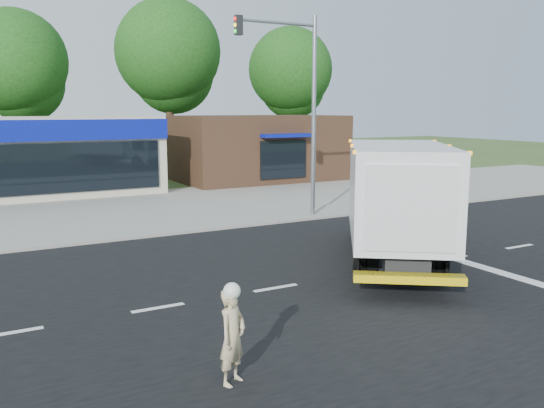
% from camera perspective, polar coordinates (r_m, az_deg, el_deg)
% --- Properties ---
extents(ground, '(120.00, 120.00, 0.00)m').
position_cam_1_polar(ground, '(16.00, 9.84, -6.67)').
color(ground, '#385123').
rests_on(ground, ground).
extents(road_asphalt, '(60.00, 14.00, 0.02)m').
position_cam_1_polar(road_asphalt, '(16.00, 9.84, -6.65)').
color(road_asphalt, black).
rests_on(road_asphalt, ground).
extents(sidewalk, '(60.00, 2.40, 0.12)m').
position_cam_1_polar(sidewalk, '(22.78, -3.13, -1.59)').
color(sidewalk, gray).
rests_on(sidewalk, ground).
extents(parking_apron, '(60.00, 9.00, 0.02)m').
position_cam_1_polar(parking_apron, '(28.05, -8.30, 0.30)').
color(parking_apron, gray).
rests_on(parking_apron, ground).
extents(lane_markings, '(55.20, 7.00, 0.01)m').
position_cam_1_polar(lane_markings, '(15.92, 16.74, -6.95)').
color(lane_markings, silver).
rests_on(lane_markings, road_asphalt).
extents(ems_box_truck, '(6.46, 7.74, 3.45)m').
position_cam_1_polar(ems_box_truck, '(16.86, 12.12, 1.00)').
color(ems_box_truck, black).
rests_on(ems_box_truck, ground).
extents(emergency_worker, '(0.69, 0.63, 1.69)m').
position_cam_1_polar(emergency_worker, '(9.43, -3.94, -12.75)').
color(emergency_worker, '#CCB588').
rests_on(emergency_worker, ground).
extents(brown_storefront, '(10.00, 6.70, 4.00)m').
position_cam_1_polar(brown_storefront, '(36.11, -1.28, 5.58)').
color(brown_storefront, '#382316').
rests_on(brown_storefront, ground).
extents(traffic_signal_pole, '(3.51, 0.25, 8.00)m').
position_cam_1_polar(traffic_signal_pole, '(22.97, 2.81, 10.71)').
color(traffic_signal_pole, gray).
rests_on(traffic_signal_pole, ground).
extents(background_trees, '(36.77, 7.39, 12.10)m').
position_cam_1_polar(background_trees, '(41.19, -16.85, 13.15)').
color(background_trees, '#332114').
rests_on(background_trees, ground).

